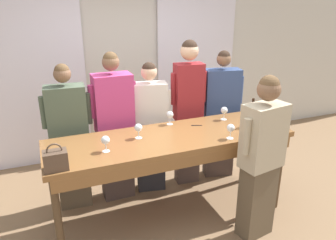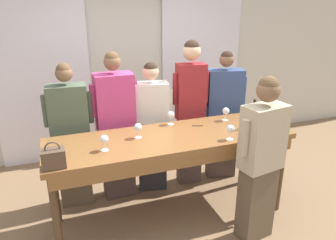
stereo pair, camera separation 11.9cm
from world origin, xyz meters
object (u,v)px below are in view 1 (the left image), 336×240
(wine_glass_center_left, at_px, (138,128))
(guest_navy_coat, at_px, (221,115))
(wine_bottle, at_px, (252,117))
(handbag, at_px, (56,160))
(tasting_bar, at_px, (172,145))
(wine_glass_center_mid, at_px, (264,117))
(wine_glass_front_left, at_px, (105,140))
(wine_glass_front_mid, at_px, (224,111))
(guest_pink_top, at_px, (115,128))
(wine_glass_front_right, at_px, (231,128))
(wine_glass_center_right, at_px, (170,115))
(guest_cream_sweater, at_px, (150,128))
(guest_olive_jacket, at_px, (70,138))
(host_pouring, at_px, (261,158))
(guest_striped_shirt, at_px, (188,110))

(wine_glass_center_left, xyz_separation_m, guest_navy_coat, (1.30, 0.56, -0.22))
(wine_bottle, xyz_separation_m, handbag, (-2.11, -0.21, -0.03))
(tasting_bar, relative_size, handbag, 10.79)
(wine_glass_center_mid, distance_m, guest_navy_coat, 0.80)
(wine_glass_front_left, xyz_separation_m, wine_glass_front_mid, (1.48, 0.33, -0.00))
(tasting_bar, bearing_deg, guest_pink_top, 125.06)
(wine_glass_front_right, relative_size, guest_pink_top, 0.09)
(wine_glass_center_mid, distance_m, wine_glass_center_right, 1.05)
(wine_glass_center_left, xyz_separation_m, wine_glass_center_mid, (1.39, -0.21, 0.00))
(wine_glass_front_left, relative_size, wine_glass_front_right, 1.00)
(tasting_bar, height_order, guest_cream_sweater, guest_cream_sweater)
(guest_olive_jacket, height_order, guest_pink_top, guest_pink_top)
(tasting_bar, relative_size, host_pouring, 1.51)
(handbag, distance_m, guest_olive_jacket, 0.97)
(guest_striped_shirt, bearing_deg, guest_navy_coat, 0.00)
(tasting_bar, xyz_separation_m, guest_olive_jacket, (-0.97, 0.65, -0.03))
(guest_olive_jacket, distance_m, host_pouring, 2.08)
(wine_glass_center_right, bearing_deg, wine_glass_front_mid, -8.53)
(wine_bottle, bearing_deg, wine_glass_front_left, -179.01)
(wine_glass_front_right, height_order, wine_glass_center_left, same)
(wine_glass_center_right, distance_m, host_pouring, 1.12)
(wine_glass_center_left, bearing_deg, wine_glass_center_mid, -8.41)
(tasting_bar, height_order, wine_glass_center_right, wine_glass_center_right)
(wine_glass_front_left, height_order, guest_olive_jacket, guest_olive_jacket)
(tasting_bar, height_order, wine_bottle, wine_bottle)
(wine_glass_front_right, height_order, guest_olive_jacket, guest_olive_jacket)
(wine_glass_front_mid, xyz_separation_m, wine_glass_center_right, (-0.65, 0.10, 0.00))
(wine_glass_center_left, bearing_deg, wine_glass_center_right, 28.68)
(wine_glass_front_mid, bearing_deg, guest_pink_top, 161.61)
(wine_glass_front_left, relative_size, wine_glass_center_right, 1.00)
(tasting_bar, xyz_separation_m, wine_glass_center_left, (-0.33, 0.09, 0.21))
(wine_glass_center_right, bearing_deg, guest_striped_shirt, 39.42)
(guest_olive_jacket, bearing_deg, guest_navy_coat, -0.00)
(tasting_bar, relative_size, wine_glass_front_right, 16.34)
(handbag, xyz_separation_m, guest_cream_sweater, (1.15, 0.92, -0.22))
(handbag, height_order, wine_glass_center_left, handbag)
(wine_bottle, distance_m, guest_cream_sweater, 1.22)
(tasting_bar, bearing_deg, wine_glass_center_mid, -6.02)
(guest_olive_jacket, height_order, guest_cream_sweater, guest_olive_jacket)
(tasting_bar, bearing_deg, guest_navy_coat, 33.67)
(wine_bottle, height_order, wine_glass_front_mid, wine_bottle)
(wine_glass_front_mid, xyz_separation_m, guest_navy_coat, (0.20, 0.41, -0.22))
(tasting_bar, bearing_deg, guest_cream_sweater, 91.46)
(handbag, relative_size, wine_glass_center_mid, 1.51)
(wine_glass_center_right, distance_m, guest_navy_coat, 0.94)
(wine_glass_center_mid, height_order, guest_striped_shirt, guest_striped_shirt)
(handbag, height_order, host_pouring, host_pouring)
(guest_olive_jacket, bearing_deg, wine_glass_front_mid, -13.15)
(wine_glass_center_left, height_order, guest_olive_jacket, guest_olive_jacket)
(wine_glass_center_right, distance_m, guest_striped_shirt, 0.49)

